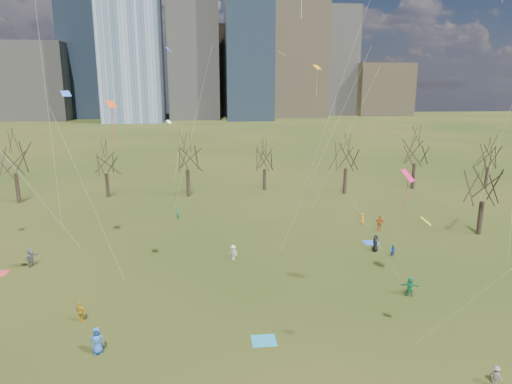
{
  "coord_description": "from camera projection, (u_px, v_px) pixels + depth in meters",
  "views": [
    {
      "loc": [
        -4.66,
        -27.71,
        16.38
      ],
      "look_at": [
        0.0,
        12.0,
        7.0
      ],
      "focal_mm": 32.0,
      "sensor_mm": 36.0,
      "label": 1
    }
  ],
  "objects": [
    {
      "name": "ground",
      "position": [
        277.0,
        332.0,
        31.06
      ],
      "size": [
        500.0,
        500.0,
        0.0
      ],
      "primitive_type": "plane",
      "color": "black",
      "rests_on": "ground"
    },
    {
      "name": "downtown_skyline",
      "position": [
        204.0,
        38.0,
        225.54
      ],
      "size": [
        212.5,
        78.0,
        118.0
      ],
      "color": "slate",
      "rests_on": "ground"
    },
    {
      "name": "bare_tree_row",
      "position": [
        235.0,
        158.0,
        65.65
      ],
      "size": [
        113.04,
        29.8,
        9.5
      ],
      "color": "black",
      "rests_on": "ground"
    },
    {
      "name": "blanket_teal",
      "position": [
        264.0,
        341.0,
        29.96
      ],
      "size": [
        1.6,
        1.5,
        0.03
      ],
      "primitive_type": "cube",
      "color": "teal",
      "rests_on": "ground"
    },
    {
      "name": "blanket_navy",
      "position": [
        371.0,
        243.0,
        48.6
      ],
      "size": [
        1.6,
        1.5,
        0.03
      ],
      "primitive_type": "cube",
      "color": "blue",
      "rests_on": "ground"
    },
    {
      "name": "person_0",
      "position": [
        97.0,
        341.0,
        28.37
      ],
      "size": [
        0.9,
        0.63,
        1.75
      ],
      "primitive_type": "imported",
      "rotation": [
        0.0,
        0.0,
        0.09
      ],
      "color": "#2753AB",
      "rests_on": "ground"
    },
    {
      "name": "person_3",
      "position": [
        496.0,
        376.0,
        25.42
      ],
      "size": [
        0.81,
        0.88,
        1.18
      ],
      "primitive_type": "imported",
      "rotation": [
        0.0,
        0.0,
        2.21
      ],
      "color": "slate",
      "rests_on": "ground"
    },
    {
      "name": "person_4",
      "position": [
        81.0,
        312.0,
        32.18
      ],
      "size": [
        0.96,
        0.84,
        1.56
      ],
      "primitive_type": "imported",
      "rotation": [
        0.0,
        0.0,
        2.51
      ],
      "color": "gold",
      "rests_on": "ground"
    },
    {
      "name": "person_5",
      "position": [
        410.0,
        286.0,
        36.18
      ],
      "size": [
        1.56,
        0.89,
        1.61
      ],
      "primitive_type": "imported",
      "rotation": [
        0.0,
        0.0,
        2.84
      ],
      "color": "#1C7E51",
      "rests_on": "ground"
    },
    {
      "name": "person_6",
      "position": [
        375.0,
        243.0,
        45.91
      ],
      "size": [
        0.86,
        1.0,
        1.72
      ],
      "primitive_type": "imported",
      "rotation": [
        0.0,
        0.0,
        4.26
      ],
      "color": "black",
      "rests_on": "ground"
    },
    {
      "name": "person_8",
      "position": [
        393.0,
        251.0,
        44.49
      ],
      "size": [
        0.71,
        0.74,
        1.2
      ],
      "primitive_type": "imported",
      "rotation": [
        0.0,
        0.0,
        5.32
      ],
      "color": "#224294",
      "rests_on": "ground"
    },
    {
      "name": "person_9",
      "position": [
        233.0,
        252.0,
        43.78
      ],
      "size": [
        1.05,
        1.04,
        1.45
      ],
      "primitive_type": "imported",
      "rotation": [
        0.0,
        0.0,
        5.51
      ],
      "color": "silver",
      "rests_on": "ground"
    },
    {
      "name": "person_10",
      "position": [
        379.0,
        223.0,
        52.43
      ],
      "size": [
        1.11,
        0.56,
        1.82
      ],
      "primitive_type": "imported",
      "rotation": [
        0.0,
        0.0,
        6.17
      ],
      "color": "#BE4B1B",
      "rests_on": "ground"
    },
    {
      "name": "person_11",
      "position": [
        31.0,
        257.0,
        42.06
      ],
      "size": [
        1.16,
        1.74,
        1.79
      ],
      "primitive_type": "imported",
      "rotation": [
        0.0,
        0.0,
        1.15
      ],
      "color": "slate",
      "rests_on": "ground"
    },
    {
      "name": "person_12",
      "position": [
        362.0,
        218.0,
        55.01
      ],
      "size": [
        0.58,
        0.76,
        1.4
      ],
      "primitive_type": "imported",
      "rotation": [
        0.0,
        0.0,
        1.36
      ],
      "color": "orange",
      "rests_on": "ground"
    },
    {
      "name": "person_13",
      "position": [
        178.0,
        214.0,
        56.97
      ],
      "size": [
        0.47,
        0.61,
        1.49
      ],
      "primitive_type": "imported",
      "rotation": [
        0.0,
        0.0,
        1.8
      ],
      "color": "#1B7C5B",
      "rests_on": "ground"
    },
    {
      "name": "kites_airborne",
      "position": [
        258.0,
        128.0,
        42.62
      ],
      "size": [
        64.11,
        45.66,
        30.2
      ],
      "color": "#E24813",
      "rests_on": "ground"
    }
  ]
}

